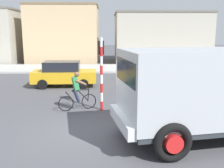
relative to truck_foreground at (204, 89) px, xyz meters
The scene contains 8 objects.
ground_plane 4.07m from the truck_foreground, behind, with size 120.00×120.00×0.00m, color #4C4C51.
sidewalk_far 16.59m from the truck_foreground, 102.82° to the left, with size 80.00×5.00×0.16m, color #ADADA8.
truck_foreground is the anchor object (origin of this frame).
cyclist 5.51m from the truck_foreground, 143.43° to the left, with size 1.64×0.73×1.72m.
traffic_light_pole 4.67m from the truck_foreground, 135.06° to the left, with size 0.24×0.43×3.20m.
car_red_near 10.25m from the truck_foreground, 124.54° to the left, with size 4.06×1.99×1.60m.
building_mid_block 23.96m from the truck_foreground, 109.38° to the left, with size 7.87×6.08×6.40m.
building_corner_right 22.48m from the truck_foreground, 82.24° to the left, with size 10.24×7.32×5.56m.
Camera 1 is at (0.59, -8.51, 3.43)m, focal length 41.50 mm.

